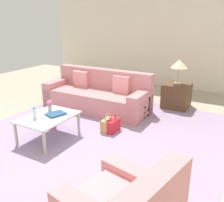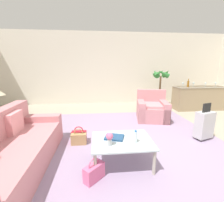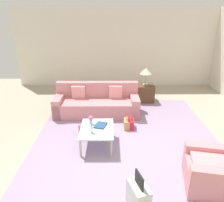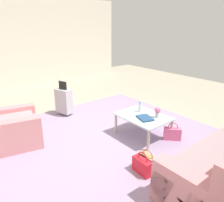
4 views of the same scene
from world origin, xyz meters
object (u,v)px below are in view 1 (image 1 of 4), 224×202
object	(u,v)px
coffee_table_book	(56,114)
handbag_red	(113,125)
handbag_tan	(108,124)
flower_vase	(50,104)
couch	(98,96)
table_lamp	(179,64)
side_table	(177,95)
coffee_table	(48,119)
water_bottle	(35,114)
handbag_pink	(52,120)

from	to	relation	value
coffee_table_book	handbag_red	size ratio (longest dim) A/B	0.87
handbag_tan	flower_vase	bearing A→B (deg)	-56.36
handbag_tan	handbag_red	distance (m)	0.12
couch	table_lamp	bearing A→B (deg)	121.99
flower_vase	handbag_tan	bearing A→B (deg)	123.64
couch	handbag_red	size ratio (longest dim) A/B	6.97
side_table	coffee_table	bearing A→B (deg)	-28.18
flower_vase	side_table	xyz separation A→B (m)	(-2.58, 1.65, -0.27)
water_bottle	side_table	distance (m)	3.41
coffee_table	side_table	size ratio (longest dim) A/B	1.64
couch	coffee_table_book	bearing A→B (deg)	6.11
handbag_pink	coffee_table_book	bearing A→B (deg)	51.10
table_lamp	handbag_pink	distance (m)	3.11
coffee_table_book	handbag_pink	distance (m)	0.64
handbag_tan	coffee_table_book	bearing A→B (deg)	-43.57
handbag_red	coffee_table	bearing A→B (deg)	-46.24
couch	side_table	world-z (taller)	couch
flower_vase	handbag_pink	distance (m)	0.53
flower_vase	water_bottle	bearing A→B (deg)	6.79
flower_vase	side_table	distance (m)	3.07
coffee_table	handbag_pink	distance (m)	0.63
coffee_table	handbag_tan	size ratio (longest dim) A/B	2.77
flower_vase	table_lamp	bearing A→B (deg)	147.40
flower_vase	side_table	world-z (taller)	flower_vase
coffee_table	coffee_table_book	world-z (taller)	coffee_table_book
coffee_table_book	handbag_tan	distance (m)	1.01
flower_vase	table_lamp	size ratio (longest dim) A/B	0.36
coffee_table	water_bottle	distance (m)	0.27
coffee_table_book	handbag_tan	size ratio (longest dim) A/B	0.87
couch	handbag_red	world-z (taller)	couch
water_bottle	handbag_tan	bearing A→B (deg)	140.37
coffee_table	table_lamp	world-z (taller)	table_lamp
handbag_tan	handbag_pink	xyz separation A→B (m)	(0.35, -1.08, 0.00)
water_bottle	coffee_table_book	world-z (taller)	water_bottle
water_bottle	handbag_tan	xyz separation A→B (m)	(-1.01, 0.84, -0.40)
side_table	handbag_tan	world-z (taller)	side_table
coffee_table	coffee_table_book	bearing A→B (deg)	146.31
handbag_pink	coffee_table	bearing A→B (deg)	36.71
flower_vase	handbag_pink	xyz separation A→B (m)	(-0.24, -0.20, -0.43)
water_bottle	flower_vase	world-z (taller)	flower_vase
table_lamp	handbag_tan	size ratio (longest dim) A/B	1.61
coffee_table_book	handbag_red	distance (m)	1.09
water_bottle	table_lamp	xyz separation A→B (m)	(-3.00, 1.60, 0.51)
couch	coffee_table	bearing A→B (deg)	3.18
side_table	table_lamp	bearing A→B (deg)	0.00
water_bottle	table_lamp	world-z (taller)	table_lamp
table_lamp	handbag_pink	xyz separation A→B (m)	(2.34, -1.85, -0.91)
side_table	handbag_red	xyz separation A→B (m)	(1.98, -0.65, -0.16)
coffee_table_book	table_lamp	distance (m)	3.09
coffee_table_book	side_table	world-z (taller)	side_table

